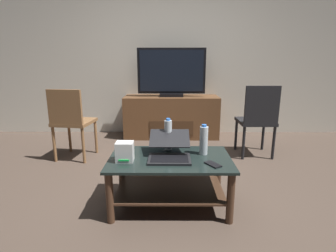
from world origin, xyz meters
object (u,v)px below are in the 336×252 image
Objects in this scene: tv_remote at (121,154)px; media_cabinet at (171,117)px; water_bottle_far at (168,135)px; soundbar_remote at (129,149)px; router_box at (125,152)px; water_bottle_near at (204,140)px; coffee_table at (170,173)px; laptop at (170,150)px; cell_phone at (213,164)px; side_chair at (71,119)px; dining_chair at (258,118)px; television at (171,73)px.

media_cabinet is at bearing 73.63° from tv_remote.
water_bottle_far reaches higher than soundbar_remote.
router_box is 0.60× the size of water_bottle_near.
laptop reaches higher than coffee_table.
cell_phone is 0.88× the size of tv_remote.
side_chair is 5.67× the size of router_box.
side_chair is at bearing 126.15° from router_box.
soundbar_remote is at bearing -145.44° from dining_chair.
water_bottle_far reaches higher than laptop.
water_bottle_near is (-0.83, -1.12, 0.04)m from dining_chair.
laptop is 2.64× the size of router_box.
television reaches higher than side_chair.
television is 2.08m from soundbar_remote.
media_cabinet is 1.62× the size of dining_chair.
television reaches higher than media_cabinet.
side_chair is (-1.25, -1.04, -0.51)m from television.
media_cabinet is 1.46m from dining_chair.
television is 2.20m from laptop.
tv_remote is (-0.41, -0.15, -0.13)m from water_bottle_far.
cell_phone is (0.34, -0.17, -0.06)m from laptop.
soundbar_remote is at bearing -175.16° from water_bottle_far.
television is at bearing 65.20° from cell_phone.
laptop is 0.37m from router_box.
tv_remote is at bearing -143.45° from dining_chair.
cell_phone is at bearing -20.88° from tv_remote.
water_bottle_far is at bearing 39.88° from router_box.
side_chair is 1.82m from water_bottle_near.
water_bottle_far is at bearing 101.03° from cell_phone.
cell_phone is (0.70, -0.08, -0.07)m from router_box.
water_bottle_near is (0.29, 0.08, 0.07)m from laptop.
media_cabinet is 1.67× the size of side_chair.
water_bottle_near reaches higher than soundbar_remote.
dining_chair is at bearing 46.84° from laptop.
tv_remote is (-0.45, -2.10, 0.11)m from media_cabinet.
dining_chair is at bearing 27.71° from cell_phone.
cell_phone is at bearing -26.80° from laptop.
router_box is at bearing -99.99° from television.
side_chair is 1.50m from water_bottle_far.
coffee_table is at bearing 122.43° from cell_phone.
water_bottle_near is 0.28m from cell_phone.
cell_phone is (0.34, -0.16, 0.14)m from coffee_table.
soundbar_remote is (-0.67, 0.09, -0.12)m from water_bottle_near.
soundbar_remote is at bearing 92.06° from router_box.
water_bottle_far is (0.35, 0.29, 0.06)m from router_box.
tv_remote is at bearing -178.24° from water_bottle_near.
television is at bearing 89.20° from laptop.
water_bottle_far is 1.83× the size of tv_remote.
water_bottle_far is 0.38m from soundbar_remote.
tv_remote is (-1.55, -1.15, -0.08)m from dining_chair.
router_box is 1.14× the size of cell_phone.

